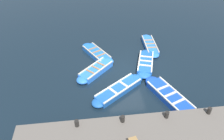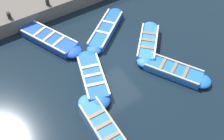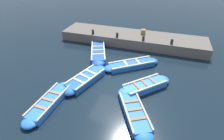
{
  "view_description": "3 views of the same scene",
  "coord_description": "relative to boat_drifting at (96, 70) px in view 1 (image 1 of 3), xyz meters",
  "views": [
    {
      "loc": [
        -11.28,
        2.35,
        8.85
      ],
      "look_at": [
        0.03,
        0.98,
        0.22
      ],
      "focal_mm": 35.0,
      "sensor_mm": 36.0,
      "label": 1
    },
    {
      "loc": [
        7.19,
        -4.76,
        9.16
      ],
      "look_at": [
        0.79,
        -0.53,
        0.33
      ],
      "focal_mm": 42.0,
      "sensor_mm": 36.0,
      "label": 2
    },
    {
      "loc": [
        8.0,
        2.64,
        6.3
      ],
      "look_at": [
        -0.61,
        -0.16,
        0.31
      ],
      "focal_mm": 28.0,
      "sensor_mm": 36.0,
      "label": 3
    }
  ],
  "objects": [
    {
      "name": "boat_centre",
      "position": [
        -2.04,
        -1.2,
        -0.02
      ],
      "size": [
        2.92,
        3.58,
        0.39
      ],
      "color": "#1E59AD",
      "rests_on": "ground"
    },
    {
      "name": "bollard_mid_south",
      "position": [
        -4.9,
        -0.96,
        0.76
      ],
      "size": [
        0.2,
        0.2,
        0.35
      ],
      "primitive_type": "cylinder",
      "color": "black",
      "rests_on": "quay_wall"
    },
    {
      "name": "boat_stern_in",
      "position": [
        2.05,
        -0.15,
        -0.03
      ],
      "size": [
        3.41,
        2.39,
        0.37
      ],
      "color": "blue",
      "rests_on": "ground"
    },
    {
      "name": "boat_mid_row",
      "position": [
        0.41,
        -3.43,
        -0.0
      ],
      "size": [
        3.52,
        1.87,
        0.42
      ],
      "color": "#1E59AD",
      "rests_on": "ground"
    },
    {
      "name": "boat_drifting",
      "position": [
        0.0,
        0.0,
        0.0
      ],
      "size": [
        2.91,
        2.89,
        0.42
      ],
      "color": "blue",
      "rests_on": "ground"
    },
    {
      "name": "boat_alongside",
      "position": [
        2.72,
        -4.34,
        -0.03
      ],
      "size": [
        3.46,
        0.94,
        0.37
      ],
      "color": "blue",
      "rests_on": "ground"
    },
    {
      "name": "boat_broadside",
      "position": [
        -2.99,
        -3.99,
        -0.01
      ],
      "size": [
        4.04,
        2.36,
        0.41
      ],
      "color": "#1947B7",
      "rests_on": "ground"
    },
    {
      "name": "ground_plane",
      "position": [
        -0.19,
        -2.02,
        -0.18
      ],
      "size": [
        120.0,
        120.0,
        0.0
      ],
      "primitive_type": "plane",
      "color": "black"
    },
    {
      "name": "bollard_mid_north",
      "position": [
        -4.9,
        -3.08,
        0.76
      ],
      "size": [
        0.2,
        0.2,
        0.35
      ],
      "primitive_type": "cylinder",
      "color": "black",
      "rests_on": "quay_wall"
    },
    {
      "name": "bollard_north",
      "position": [
        -4.9,
        -5.19,
        0.76
      ],
      "size": [
        0.2,
        0.2,
        0.35
      ],
      "primitive_type": "cylinder",
      "color": "black",
      "rests_on": "quay_wall"
    },
    {
      "name": "bollard_south",
      "position": [
        -4.9,
        1.15,
        0.76
      ],
      "size": [
        0.2,
        0.2,
        0.35
      ],
      "primitive_type": "cylinder",
      "color": "black",
      "rests_on": "quay_wall"
    }
  ]
}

